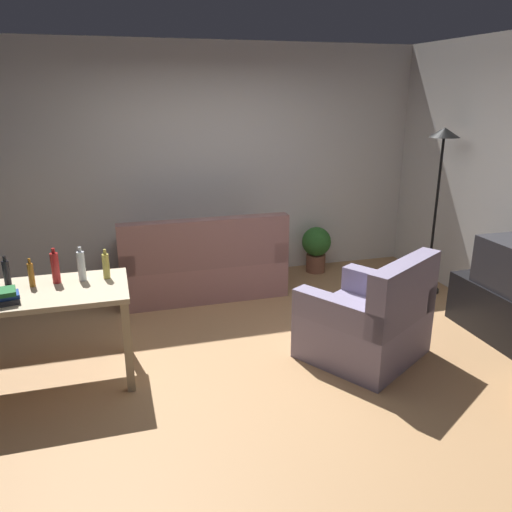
{
  "coord_description": "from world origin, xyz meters",
  "views": [
    {
      "loc": [
        -1.1,
        -3.66,
        2.17
      ],
      "look_at": [
        0.1,
        0.5,
        0.75
      ],
      "focal_mm": 35.5,
      "sensor_mm": 36.0,
      "label": 1
    }
  ],
  "objects": [
    {
      "name": "ground_plane",
      "position": [
        0.0,
        0.0,
        -0.01
      ],
      "size": [
        5.2,
        4.4,
        0.02
      ],
      "primitive_type": "cube",
      "color": "tan"
    },
    {
      "name": "wall_rear",
      "position": [
        0.0,
        2.2,
        1.35
      ],
      "size": [
        5.2,
        0.1,
        2.7
      ],
      "primitive_type": "cube",
      "color": "silver",
      "rests_on": "ground_plane"
    },
    {
      "name": "couch",
      "position": [
        -0.21,
        1.59,
        0.31
      ],
      "size": [
        1.78,
        0.84,
        0.92
      ],
      "rotation": [
        0.0,
        0.0,
        3.14
      ],
      "color": "#996B66",
      "rests_on": "ground_plane"
    },
    {
      "name": "tv_stand",
      "position": [
        2.25,
        -0.26,
        0.24
      ],
      "size": [
        0.44,
        1.1,
        0.48
      ],
      "rotation": [
        0.0,
        0.0,
        1.57
      ],
      "color": "black",
      "rests_on": "ground_plane"
    },
    {
      "name": "torchiere_lamp",
      "position": [
        2.25,
        0.93,
        1.41
      ],
      "size": [
        0.32,
        0.32,
        1.81
      ],
      "color": "black",
      "rests_on": "ground_plane"
    },
    {
      "name": "desk",
      "position": [
        -1.64,
        0.13,
        0.65
      ],
      "size": [
        1.2,
        0.7,
        0.76
      ],
      "rotation": [
        0.0,
        0.0,
        -0.0
      ],
      "color": "#C6B28E",
      "rests_on": "ground_plane"
    },
    {
      "name": "potted_plant",
      "position": [
        1.29,
        1.9,
        0.33
      ],
      "size": [
        0.36,
        0.36,
        0.57
      ],
      "color": "brown",
      "rests_on": "ground_plane"
    },
    {
      "name": "armchair",
      "position": [
        0.89,
        -0.22,
        0.32
      ],
      "size": [
        1.21,
        1.19,
        0.92
      ],
      "rotation": [
        0.0,
        0.0,
        3.69
      ],
      "color": "gray",
      "rests_on": "ground_plane"
    },
    {
      "name": "bottle_dark",
      "position": [
        -1.92,
        0.33,
        0.86
      ],
      "size": [
        0.05,
        0.05,
        0.23
      ],
      "color": "black",
      "rests_on": "desk"
    },
    {
      "name": "bottle_amber",
      "position": [
        -1.74,
        0.23,
        0.86
      ],
      "size": [
        0.04,
        0.04,
        0.22
      ],
      "color": "#9E6019",
      "rests_on": "desk"
    },
    {
      "name": "bottle_red",
      "position": [
        -1.57,
        0.26,
        0.88
      ],
      "size": [
        0.06,
        0.06,
        0.28
      ],
      "color": "#AD2323",
      "rests_on": "desk"
    },
    {
      "name": "bottle_clear",
      "position": [
        -1.38,
        0.26,
        0.88
      ],
      "size": [
        0.06,
        0.06,
        0.27
      ],
      "color": "silver",
      "rests_on": "desk"
    },
    {
      "name": "bottle_squat",
      "position": [
        -1.2,
        0.26,
        0.86
      ],
      "size": [
        0.05,
        0.05,
        0.24
      ],
      "color": "#BCB24C",
      "rests_on": "desk"
    },
    {
      "name": "book_stack",
      "position": [
        -1.9,
        -0.06,
        0.81
      ],
      "size": [
        0.26,
        0.2,
        0.1
      ],
      "color": "#333338",
      "rests_on": "desk"
    }
  ]
}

